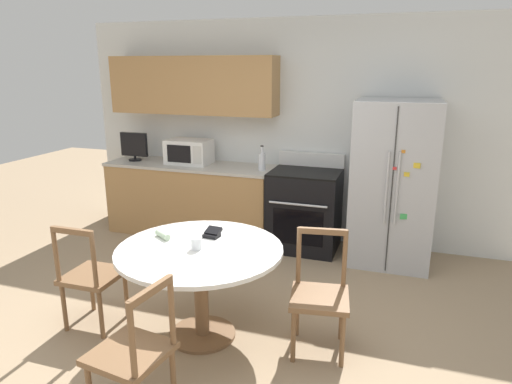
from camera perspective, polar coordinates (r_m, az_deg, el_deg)
name	(u,v)px	position (r m, az deg, el deg)	size (l,w,h in m)	color
ground_plane	(196,352)	(3.64, -7.51, -19.23)	(14.00, 14.00, 0.00)	#9E8466
back_wall	(264,120)	(5.55, 0.97, 9.04)	(5.20, 0.44, 2.60)	silver
kitchen_counter	(192,199)	(5.79, -8.03, -0.86)	(2.12, 0.64, 0.90)	#AD7F4C
refrigerator	(393,183)	(5.02, 16.78, 1.03)	(0.84, 0.76, 1.74)	#B2B5BA
oven_range	(305,209)	(5.29, 6.10, -2.18)	(0.78, 0.68, 1.08)	black
microwave	(189,152)	(5.68, -8.37, 5.02)	(0.54, 0.35, 0.30)	white
countertop_tv	(134,146)	(6.00, -14.99, 5.61)	(0.36, 0.16, 0.36)	black
counter_bottle	(262,161)	(5.25, 0.74, 3.89)	(0.08, 0.08, 0.29)	silver
dining_table	(200,264)	(3.53, -6.99, -8.97)	(1.26, 1.26, 0.75)	white
dining_chair_right	(320,296)	(3.47, 7.97, -12.70)	(0.48, 0.48, 0.90)	brown
dining_chair_left	(91,277)	(3.95, -19.92, -9.92)	(0.43, 0.43, 0.90)	brown
dining_chair_near	(134,354)	(2.93, -15.03, -18.96)	(0.47, 0.47, 0.90)	brown
candle_glass	(196,244)	(3.44, -7.47, -6.50)	(0.08, 0.08, 0.09)	silver
folded_napkin	(163,235)	(3.71, -11.58, -5.26)	(0.17, 0.13, 0.05)	beige
wallet	(213,233)	(3.68, -5.46, -5.16)	(0.13, 0.14, 0.07)	black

